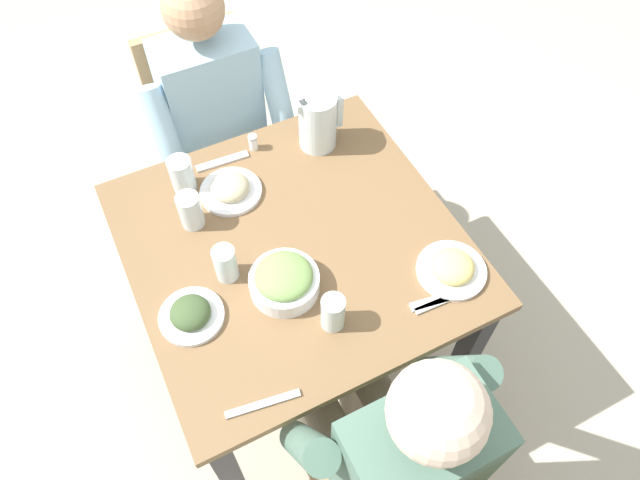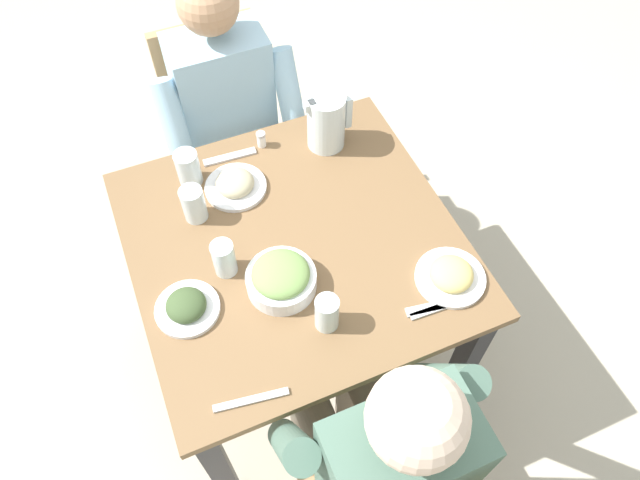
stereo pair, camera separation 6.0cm
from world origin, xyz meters
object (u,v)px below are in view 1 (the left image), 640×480
salad_bowl (284,280)px  salt_shaker (253,142)px  plate_beans (230,189)px  water_glass_near_right (190,210)px  chair_far (209,127)px  water_pitcher (318,121)px  dining_table (295,263)px  water_glass_far_left (182,174)px  water_glass_by_pitcher (225,263)px  plate_fries (452,268)px  diner_far (223,134)px  plate_dolmas (191,314)px  water_glass_near_left (333,312)px  diner_near (388,437)px

salad_bowl → salt_shaker: size_ratio=3.51×
plate_beans → water_glass_near_right: 0.15m
chair_far → water_pitcher: water_pitcher is taller
dining_table → water_glass_far_left: water_glass_far_left is taller
chair_far → water_glass_by_pitcher: chair_far is taller
water_glass_near_right → dining_table: bearing=-39.3°
plate_fries → salad_bowl: bearing=159.9°
diner_far → water_glass_near_right: bearing=-120.5°
plate_dolmas → water_glass_near_left: size_ratio=1.55×
water_glass_near_left → chair_far: bearing=89.2°
chair_far → water_pitcher: 0.62m
water_pitcher → salad_bowl: water_pitcher is taller
plate_fries → water_glass_near_left: 0.37m
chair_far → water_glass_far_left: (-0.21, -0.46, 0.29)m
plate_dolmas → water_glass_by_pitcher: 0.16m
plate_beans → water_glass_near_right: size_ratio=1.64×
chair_far → diner_far: size_ratio=0.75×
diner_far → water_glass_near_right: (-0.23, -0.39, 0.15)m
diner_near → plate_fries: size_ratio=6.06×
salt_shaker → water_glass_far_left: bearing=-167.3°
chair_far → water_glass_near_right: 0.70m
diner_near → water_glass_near_right: 0.82m
chair_far → water_glass_by_pitcher: bearing=-104.3°
water_glass_near_left → salad_bowl: bearing=114.4°
diner_far → water_pitcher: bearing=-47.9°
chair_far → plate_beans: chair_far is taller
diner_near → diner_far: 1.16m
diner_far → water_glass_by_pitcher: size_ratio=10.33×
plate_dolmas → water_glass_near_left: water_glass_near_left is taller
water_pitcher → water_glass_near_left: (-0.25, -0.60, -0.04)m
water_pitcher → water_glass_far_left: (-0.45, 0.01, -0.04)m
diner_near → water_glass_near_left: diner_near is taller
plate_dolmas → water_glass_near_right: 0.32m
salad_bowl → water_glass_by_pitcher: 0.16m
dining_table → water_glass_near_left: 0.33m
plate_dolmas → chair_far: bearing=69.1°
water_glass_near_left → water_pitcher: bearing=67.0°
diner_far → water_glass_by_pitcher: (-0.21, -0.60, 0.15)m
salad_bowl → water_glass_near_right: water_glass_near_right is taller
salt_shaker → water_glass_by_pitcher: bearing=-121.3°
dining_table → water_glass_by_pitcher: 0.27m
water_glass_near_right → salt_shaker: 0.34m
water_glass_far_left → water_glass_near_left: bearing=-72.6°
plate_dolmas → water_glass_near_right: (0.11, 0.29, 0.04)m
plate_beans → water_glass_by_pitcher: 0.29m
plate_beans → water_glass_far_left: 0.15m
salad_bowl → plate_beans: (-0.01, 0.38, -0.02)m
plate_dolmas → water_glass_near_right: water_glass_near_right is taller
diner_near → water_glass_by_pitcher: bearing=108.9°
water_pitcher → plate_fries: size_ratio=0.98×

